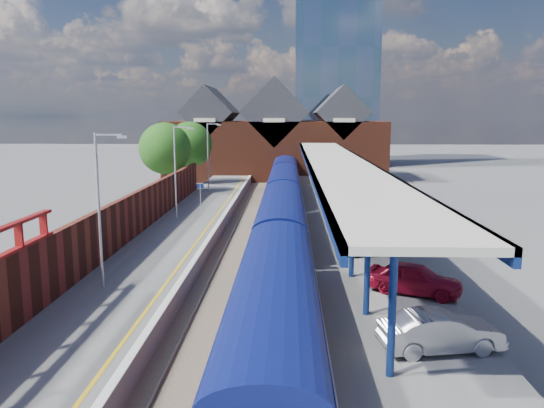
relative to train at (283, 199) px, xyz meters
The scene contains 23 objects.
ground 5.50m from the train, 107.12° to the left, with size 240.00×240.00×0.00m, color #5B5B5E.
ballast_bed 5.76m from the train, 106.17° to the right, with size 6.00×76.00×0.06m, color #473D33.
rails 5.72m from the train, 106.17° to the right, with size 4.51×76.00×0.14m.
left_platform 8.84m from the train, 143.63° to the right, with size 5.00×76.00×1.00m, color #565659.
right_platform 7.03m from the train, 48.82° to the right, with size 6.00×76.00×1.00m, color #565659.
coping_left 7.02m from the train, 132.03° to the right, with size 0.30×76.00×0.05m, color silver.
coping_right 5.52m from the train, 72.17° to the right, with size 0.30×76.00×0.05m, color silver.
yellow_line 7.43m from the train, 135.51° to the right, with size 0.14×76.00×0.01m, color yellow.
train is the anchor object (origin of this frame).
canopy 6.00m from the train, 38.74° to the right, with size 4.50×52.00×4.48m.
lamp_post_b 20.90m from the train, 112.30° to the right, with size 1.48×0.18×7.00m.
lamp_post_c 8.94m from the train, 158.14° to the right, with size 1.48×0.18×7.00m.
lamp_post_d 15.33m from the train, 121.44° to the left, with size 1.48×0.18×7.00m.
platform_sign 6.62m from the train, 169.95° to the right, with size 0.55×0.08×2.50m.
brick_wall 15.07m from the train, 129.56° to the right, with size 0.35×50.00×3.86m.
station_building 33.05m from the train, 92.60° to the left, with size 30.00×12.12×13.78m.
glass_tower 58.38m from the train, 81.18° to the left, with size 14.20×14.20×40.30m.
tree_near 16.32m from the train, 137.76° to the left, with size 5.20×5.20×8.10m.
tree_far 21.90m from the train, 120.03° to the left, with size 5.20×5.20×8.10m.
parked_car_red 20.48m from the train, 73.02° to the right, with size 1.63×4.05×1.38m, color maroon.
parked_car_silver 25.95m from the train, 77.76° to the right, with size 1.41×4.05×1.34m, color #9A9B9F.
parked_car_dark 13.75m from the train, 68.36° to the right, with size 1.58×3.89×1.13m, color black.
parked_car_blue 6.00m from the train, ahead, with size 2.03×4.40×1.22m, color navy.
Camera 1 is at (1.94, -16.94, 8.69)m, focal length 35.00 mm.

